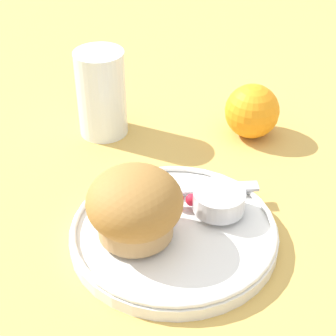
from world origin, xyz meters
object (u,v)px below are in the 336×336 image
muffin (135,206)px  orange_fruit (252,111)px  butter_knife (181,190)px  juice_glass (101,93)px

muffin → orange_fruit: muffin is taller
muffin → butter_knife: 0.09m
muffin → juice_glass: bearing=113.1°
orange_fruit → juice_glass: (-0.19, -0.02, 0.02)m
muffin → butter_knife: (0.04, 0.07, -0.03)m
butter_knife → muffin: bearing=-129.6°
butter_knife → orange_fruit: (0.07, 0.16, 0.01)m
orange_fruit → juice_glass: 0.20m
muffin → juice_glass: (-0.09, 0.21, 0.00)m
orange_fruit → muffin: bearing=-113.8°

